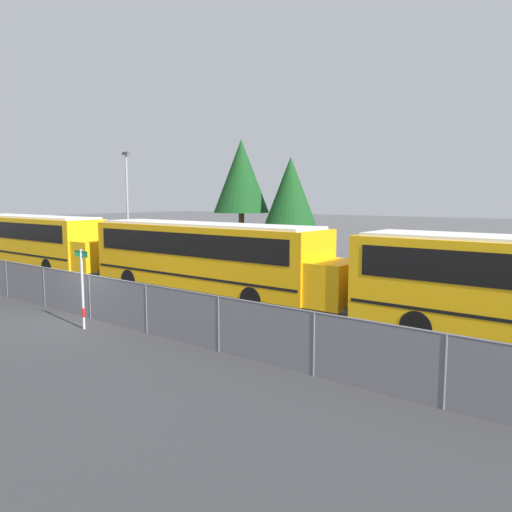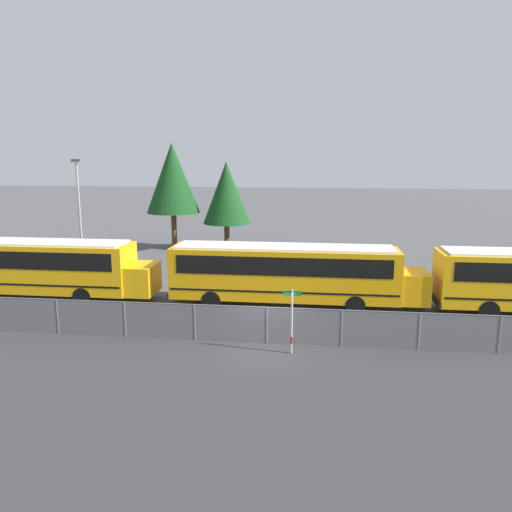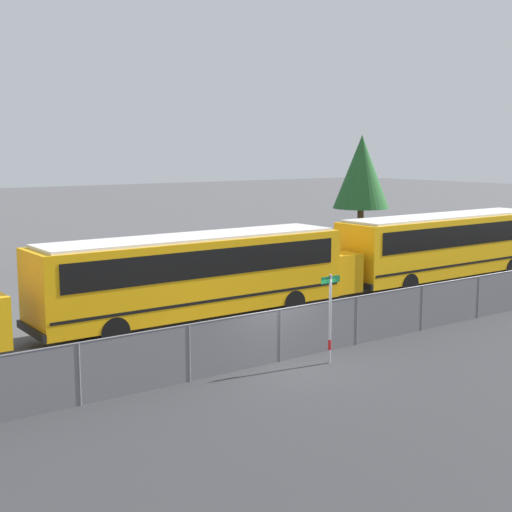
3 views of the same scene
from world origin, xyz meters
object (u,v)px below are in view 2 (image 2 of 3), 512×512
at_px(tree_0, 226,193).
at_px(tree_1, 172,178).
at_px(street_sign, 292,320).
at_px(school_bus_1, 32,264).
at_px(school_bus_2, 289,271).
at_px(light_pole, 79,209).

bearing_deg(tree_0, tree_1, -175.13).
bearing_deg(street_sign, school_bus_1, 157.07).
distance_m(school_bus_2, street_sign, 6.36).
distance_m(school_bus_2, tree_1, 18.39).
relative_size(street_sign, light_pole, 0.35).
relative_size(light_pole, tree_1, 0.86).
bearing_deg(light_pole, tree_1, 59.51).
xyz_separation_m(school_bus_1, street_sign, (14.52, -6.14, -0.49)).
xyz_separation_m(street_sign, light_pole, (-15.24, 13.49, 2.72)).
relative_size(school_bus_1, tree_0, 1.82).
distance_m(light_pole, tree_0, 11.80).
relative_size(tree_0, tree_1, 0.83).
xyz_separation_m(school_bus_1, tree_0, (8.06, 15.21, 2.82)).
height_order(street_sign, tree_1, tree_1).
height_order(school_bus_2, tree_1, tree_1).
bearing_deg(tree_1, street_sign, -62.70).
distance_m(street_sign, light_pole, 20.53).
xyz_separation_m(school_bus_2, street_sign, (0.46, -6.32, -0.49)).
bearing_deg(tree_1, school_bus_1, -103.97).
bearing_deg(tree_1, school_bus_2, -54.72).
distance_m(school_bus_1, tree_1, 15.80).
bearing_deg(school_bus_1, tree_0, 62.08).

